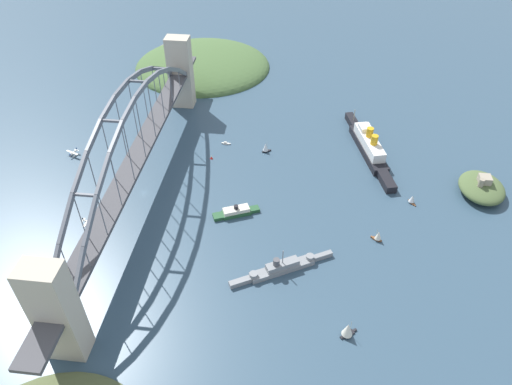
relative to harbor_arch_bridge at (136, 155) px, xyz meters
name	(u,v)px	position (x,y,z in m)	size (l,w,h in m)	color
ground_plane	(144,193)	(0.00, 0.00, -33.20)	(1400.00, 1400.00, 0.00)	#334C60
harbor_arch_bridge	(136,155)	(0.00, 0.00, 0.00)	(309.92, 19.73, 77.40)	#BCB29E
headland_west_shore	(201,66)	(-202.57, -0.42, -33.20)	(131.02, 137.09, 28.96)	#476638
ocean_liner	(369,146)	(-68.24, 160.58, -27.17)	(101.03, 34.06, 20.51)	black
naval_cruiser	(281,267)	(60.19, 102.21, -30.35)	(34.98, 59.86, 16.88)	gray
harbor_ferry_steamer	(236,212)	(14.71, 68.23, -30.88)	(17.87, 31.37, 7.69)	#23512D
fort_island_mid_harbor	(482,187)	(-27.15, 236.15, -27.92)	(37.84, 30.90, 15.56)	#4C6038
seaplane_taxiing_near_bridge	(88,222)	(35.50, -26.68, -31.15)	(11.75, 7.57, 4.89)	#B7B7B2
seaplane_second_in_formation	(73,153)	(-37.03, -67.07, -30.99)	(8.67, 11.41, 5.09)	#B7B7B2
small_boat_0	(266,147)	(-59.52, 80.67, -29.04)	(5.61, 7.25, 8.92)	black
small_boat_1	(348,330)	(100.02, 139.59, -28.05)	(8.49, 9.60, 11.15)	black
small_boat_2	(378,236)	(27.98, 160.76, -29.25)	(5.51, 7.05, 8.56)	brown
small_boat_3	(412,199)	(-11.10, 186.72, -29.88)	(6.73, 5.52, 7.13)	brown
small_boat_4	(226,143)	(-66.38, 47.90, -32.47)	(2.06, 7.45, 2.01)	silver
channel_marker_buoy	(211,158)	(-45.42, 40.13, -32.09)	(2.20, 2.20, 2.75)	red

